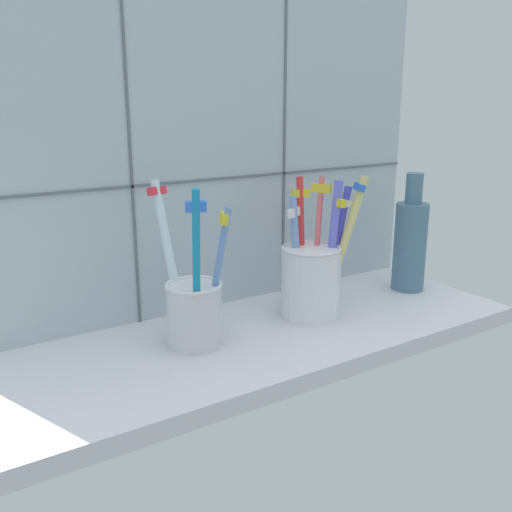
{
  "coord_description": "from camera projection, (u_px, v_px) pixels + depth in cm",
  "views": [
    {
      "loc": [
        -34.45,
        -51.71,
        28.65
      ],
      "look_at": [
        0.0,
        1.36,
        10.95
      ],
      "focal_mm": 40.47,
      "sensor_mm": 36.0,
      "label": 1
    }
  ],
  "objects": [
    {
      "name": "toothbrush_cup_right",
      "position": [
        312.0,
        274.0,
        0.71
      ],
      "size": [
        10.41,
        7.43,
        17.39
      ],
      "color": "white",
      "rests_on": "counter_slab"
    },
    {
      "name": "tile_wall_back",
      "position": [
        209.0,
        147.0,
        0.71
      ],
      "size": [
        64.0,
        2.2,
        45.0
      ],
      "color": "#B2C1CC",
      "rests_on": "ground"
    },
    {
      "name": "counter_slab",
      "position": [
        262.0,
        341.0,
        0.67
      ],
      "size": [
        64.0,
        22.0,
        2.0
      ],
      "primitive_type": "cube",
      "color": "silver",
      "rests_on": "ground"
    },
    {
      "name": "toothbrush_cup_left",
      "position": [
        194.0,
        306.0,
        0.63
      ],
      "size": [
        7.07,
        10.47,
        17.96
      ],
      "color": "silver",
      "rests_on": "counter_slab"
    },
    {
      "name": "ceramic_vase",
      "position": [
        410.0,
        242.0,
        0.8
      ],
      "size": [
        4.5,
        4.5,
        16.47
      ],
      "color": "slate",
      "rests_on": "counter_slab"
    }
  ]
}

